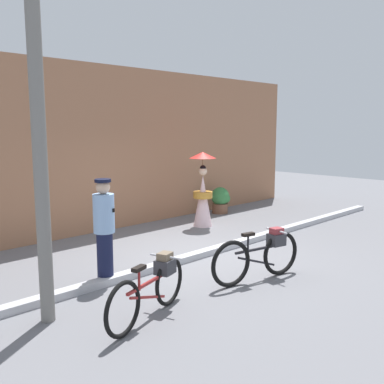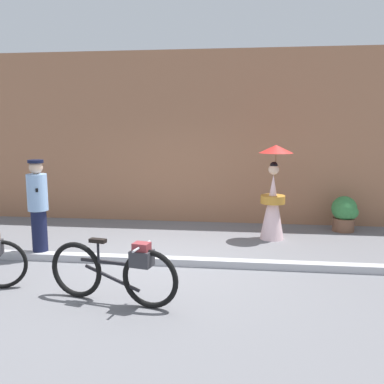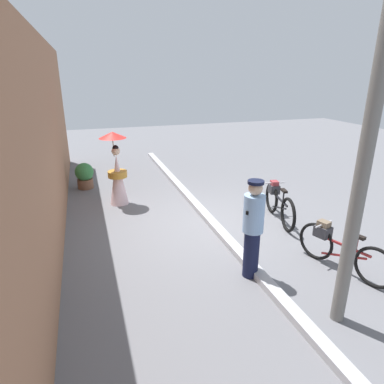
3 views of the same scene
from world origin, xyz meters
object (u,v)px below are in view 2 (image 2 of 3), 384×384
at_px(bicycle_near_officer, 117,271).
at_px(person_with_parasol, 273,195).
at_px(person_officer, 38,206).
at_px(potted_plant_by_door, 345,213).

xyz_separation_m(bicycle_near_officer, person_with_parasol, (2.20, 3.43, 0.46)).
bearing_deg(person_officer, potted_plant_by_door, 24.15).
xyz_separation_m(person_officer, person_with_parasol, (4.08, 1.74, -0.02)).
bearing_deg(bicycle_near_officer, potted_plant_by_door, 48.16).
xyz_separation_m(person_with_parasol, potted_plant_by_door, (1.59, 0.80, -0.49)).
relative_size(bicycle_near_officer, person_with_parasol, 0.95).
distance_m(bicycle_near_officer, potted_plant_by_door, 5.68).
bearing_deg(potted_plant_by_door, bicycle_near_officer, -131.84).
relative_size(person_officer, potted_plant_by_door, 2.21).
xyz_separation_m(bicycle_near_officer, potted_plant_by_door, (3.79, 4.23, -0.03)).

